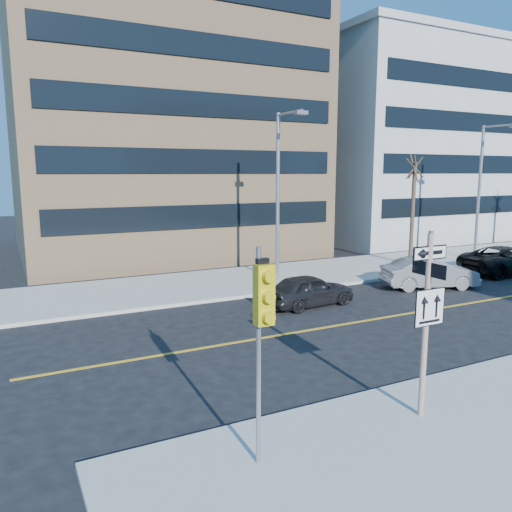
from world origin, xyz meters
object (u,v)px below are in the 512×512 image
traffic_signal (263,313)px  parked_car_a (309,290)px  sign_pole (427,314)px  street_tree_west (415,170)px  parked_car_b (430,273)px  parked_car_c (509,260)px  streetlight_a (280,186)px  streetlight_b (483,183)px

traffic_signal → parked_car_a: bearing=52.9°
sign_pole → street_tree_west: bearing=46.7°
parked_car_b → street_tree_west: 7.28m
parked_car_b → parked_car_c: size_ratio=0.82×
traffic_signal → street_tree_west: bearing=39.4°
parked_car_c → streetlight_a: bearing=80.6°
sign_pole → streetlight_b: 22.48m
sign_pole → streetlight_a: size_ratio=0.51×
sign_pole → streetlight_a: (4.00, 13.27, 2.32)m
sign_pole → parked_car_a: size_ratio=1.05×
parked_car_c → streetlight_b: streetlight_b is taller
streetlight_a → parked_car_a: bearing=-102.8°
sign_pole → streetlight_a: 14.05m
parked_car_b → streetlight_a: size_ratio=0.55×
parked_car_a → parked_car_c: (13.17, 0.67, 0.09)m
traffic_signal → streetlight_a: bearing=59.2°
sign_pole → streetlight_a: streetlight_a is taller
parked_car_a → streetlight_a: (0.92, 4.04, 4.09)m
parked_car_b → streetlight_b: streetlight_b is taller
street_tree_west → streetlight_b: bearing=-6.2°
parked_car_b → parked_car_c: bearing=-65.5°
traffic_signal → parked_car_b: 16.95m
traffic_signal → street_tree_west: (17.00, 13.96, 2.50)m
parked_car_b → parked_car_c: parked_car_c is taller
parked_car_a → parked_car_b: size_ratio=0.88×
parked_car_c → street_tree_west: size_ratio=0.85×
streetlight_a → parked_car_b: bearing=-34.0°
sign_pole → parked_car_b: size_ratio=0.92×
parked_car_b → traffic_signal: bearing=143.7°
traffic_signal → streetlight_a: size_ratio=0.50×
traffic_signal → parked_car_c: 22.72m
parked_car_a → streetlight_b: (14.92, 4.04, 4.09)m
traffic_signal → streetlight_a: 15.72m
parked_car_b → parked_car_c: (6.39, 0.58, 0.02)m
traffic_signal → parked_car_c: traffic_signal is taller
parked_car_a → streetlight_a: streetlight_a is taller
parked_car_b → street_tree_west: bearing=-15.6°
sign_pole → parked_car_c: bearing=31.3°
sign_pole → parked_car_b: bearing=43.4°
streetlight_b → parked_car_a: bearing=-164.8°
sign_pole → traffic_signal: 4.05m
traffic_signal → streetlight_a: streetlight_a is taller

